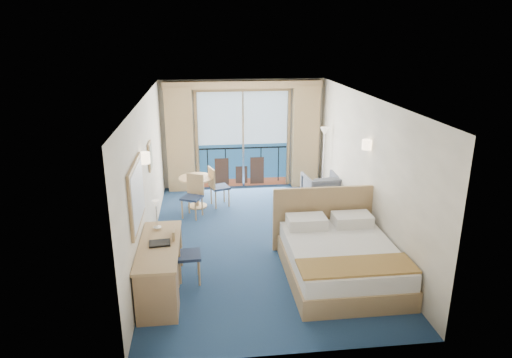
{
  "coord_description": "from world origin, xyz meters",
  "views": [
    {
      "loc": [
        -0.98,
        -7.85,
        3.81
      ],
      "look_at": [
        -0.03,
        0.2,
        1.16
      ],
      "focal_mm": 32.0,
      "sensor_mm": 36.0,
      "label": 1
    }
  ],
  "objects_px": {
    "armchair": "(321,189)",
    "table_chair_a": "(216,184)",
    "bed": "(340,257)",
    "nightstand": "(352,225)",
    "floor_lamp": "(324,144)",
    "table_chair_b": "(193,193)",
    "desk_chair": "(182,251)",
    "round_table": "(197,184)",
    "desk": "(158,282)"
  },
  "relations": [
    {
      "from": "bed",
      "to": "table_chair_a",
      "type": "height_order",
      "value": "bed"
    },
    {
      "from": "nightstand",
      "to": "table_chair_a",
      "type": "xyz_separation_m",
      "value": [
        -2.5,
        1.99,
        0.24
      ]
    },
    {
      "from": "armchair",
      "to": "round_table",
      "type": "relative_size",
      "value": 1.02
    },
    {
      "from": "nightstand",
      "to": "round_table",
      "type": "height_order",
      "value": "round_table"
    },
    {
      "from": "table_chair_b",
      "to": "desk_chair",
      "type": "bearing_deg",
      "value": -67.25
    },
    {
      "from": "desk_chair",
      "to": "round_table",
      "type": "bearing_deg",
      "value": -6.63
    },
    {
      "from": "bed",
      "to": "armchair",
      "type": "relative_size",
      "value": 2.8
    },
    {
      "from": "armchair",
      "to": "table_chair_a",
      "type": "bearing_deg",
      "value": -9.83
    },
    {
      "from": "armchair",
      "to": "floor_lamp",
      "type": "height_order",
      "value": "floor_lamp"
    },
    {
      "from": "armchair",
      "to": "table_chair_a",
      "type": "xyz_separation_m",
      "value": [
        -2.38,
        0.16,
        0.15
      ]
    },
    {
      "from": "desk",
      "to": "table_chair_b",
      "type": "relative_size",
      "value": 1.89
    },
    {
      "from": "armchair",
      "to": "table_chair_b",
      "type": "height_order",
      "value": "table_chair_b"
    },
    {
      "from": "floor_lamp",
      "to": "desk_chair",
      "type": "relative_size",
      "value": 1.75
    },
    {
      "from": "desk",
      "to": "round_table",
      "type": "height_order",
      "value": "desk"
    },
    {
      "from": "desk",
      "to": "table_chair_a",
      "type": "xyz_separation_m",
      "value": [
        0.96,
        3.98,
        0.07
      ]
    },
    {
      "from": "desk_chair",
      "to": "table_chair_a",
      "type": "height_order",
      "value": "desk_chair"
    },
    {
      "from": "desk_chair",
      "to": "table_chair_a",
      "type": "xyz_separation_m",
      "value": [
        0.65,
        3.24,
        -0.02
      ]
    },
    {
      "from": "bed",
      "to": "floor_lamp",
      "type": "height_order",
      "value": "floor_lamp"
    },
    {
      "from": "armchair",
      "to": "desk",
      "type": "distance_m",
      "value": 5.08
    },
    {
      "from": "armchair",
      "to": "table_chair_b",
      "type": "xyz_separation_m",
      "value": [
        -2.89,
        -0.35,
        0.15
      ]
    },
    {
      "from": "round_table",
      "to": "table_chair_a",
      "type": "xyz_separation_m",
      "value": [
        0.44,
        0.0,
        -0.02
      ]
    },
    {
      "from": "nightstand",
      "to": "desk",
      "type": "bearing_deg",
      "value": -150.17
    },
    {
      "from": "floor_lamp",
      "to": "table_chair_b",
      "type": "distance_m",
      "value": 3.29
    },
    {
      "from": "round_table",
      "to": "table_chair_b",
      "type": "bearing_deg",
      "value": -97.37
    },
    {
      "from": "desk_chair",
      "to": "desk",
      "type": "bearing_deg",
      "value": 153.98
    },
    {
      "from": "desk_chair",
      "to": "round_table",
      "type": "distance_m",
      "value": 3.25
    },
    {
      "from": "desk",
      "to": "bed",
      "type": "bearing_deg",
      "value": 12.53
    },
    {
      "from": "floor_lamp",
      "to": "desk",
      "type": "bearing_deg",
      "value": -128.63
    },
    {
      "from": "bed",
      "to": "nightstand",
      "type": "distance_m",
      "value": 1.51
    },
    {
      "from": "round_table",
      "to": "desk_chair",
      "type": "bearing_deg",
      "value": -93.67
    },
    {
      "from": "table_chair_a",
      "to": "round_table",
      "type": "bearing_deg",
      "value": 72.85
    },
    {
      "from": "nightstand",
      "to": "desk",
      "type": "height_order",
      "value": "desk"
    },
    {
      "from": "armchair",
      "to": "floor_lamp",
      "type": "xyz_separation_m",
      "value": [
        0.17,
        0.58,
        0.9
      ]
    },
    {
      "from": "armchair",
      "to": "floor_lamp",
      "type": "bearing_deg",
      "value": -112.38
    },
    {
      "from": "nightstand",
      "to": "armchair",
      "type": "relative_size",
      "value": 0.69
    },
    {
      "from": "floor_lamp",
      "to": "table_chair_b",
      "type": "bearing_deg",
      "value": -162.96
    },
    {
      "from": "desk_chair",
      "to": "round_table",
      "type": "relative_size",
      "value": 1.22
    },
    {
      "from": "bed",
      "to": "desk_chair",
      "type": "relative_size",
      "value": 2.34
    },
    {
      "from": "nightstand",
      "to": "armchair",
      "type": "distance_m",
      "value": 1.84
    },
    {
      "from": "nightstand",
      "to": "armchair",
      "type": "height_order",
      "value": "armchair"
    },
    {
      "from": "desk_chair",
      "to": "nightstand",
      "type": "bearing_deg",
      "value": -71.34
    },
    {
      "from": "desk",
      "to": "desk_chair",
      "type": "distance_m",
      "value": 0.81
    },
    {
      "from": "bed",
      "to": "desk",
      "type": "distance_m",
      "value": 2.89
    },
    {
      "from": "table_chair_a",
      "to": "floor_lamp",
      "type": "bearing_deg",
      "value": -98.1
    },
    {
      "from": "bed",
      "to": "desk_chair",
      "type": "bearing_deg",
      "value": 177.45
    },
    {
      "from": "floor_lamp",
      "to": "round_table",
      "type": "relative_size",
      "value": 2.14
    },
    {
      "from": "table_chair_b",
      "to": "desk",
      "type": "bearing_deg",
      "value": -71.78
    },
    {
      "from": "bed",
      "to": "nightstand",
      "type": "bearing_deg",
      "value": 64.68
    },
    {
      "from": "round_table",
      "to": "armchair",
      "type": "bearing_deg",
      "value": -3.29
    },
    {
      "from": "armchair",
      "to": "desk_chair",
      "type": "relative_size",
      "value": 0.83
    }
  ]
}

